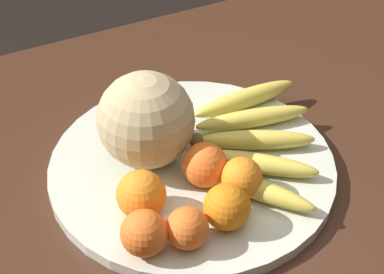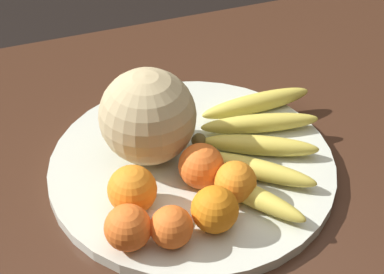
% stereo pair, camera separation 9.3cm
% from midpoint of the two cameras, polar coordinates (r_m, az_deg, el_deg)
% --- Properties ---
extents(kitchen_table, '(1.39, 0.98, 0.72)m').
position_cam_midpoint_polar(kitchen_table, '(1.00, -5.01, -9.17)').
color(kitchen_table, '#3D2316').
rests_on(kitchen_table, ground_plane).
extents(fruit_bowl, '(0.43, 0.43, 0.02)m').
position_cam_midpoint_polar(fruit_bowl, '(0.97, -2.75, -2.76)').
color(fruit_bowl, beige).
rests_on(fruit_bowl, kitchen_table).
extents(melon, '(0.14, 0.14, 0.14)m').
position_cam_midpoint_polar(melon, '(0.93, -6.98, 1.41)').
color(melon, tan).
rests_on(melon, fruit_bowl).
extents(banana_bunch, '(0.26, 0.29, 0.03)m').
position_cam_midpoint_polar(banana_bunch, '(0.98, 2.72, -0.17)').
color(banana_bunch, brown).
rests_on(banana_bunch, fruit_bowl).
extents(orange_front_left, '(0.06, 0.06, 0.06)m').
position_cam_midpoint_polar(orange_front_left, '(0.89, 1.46, -3.78)').
color(orange_front_left, orange).
rests_on(orange_front_left, fruit_bowl).
extents(orange_front_right, '(0.07, 0.07, 0.07)m').
position_cam_midpoint_polar(orange_front_right, '(0.87, -7.61, -5.25)').
color(orange_front_right, orange).
rests_on(orange_front_right, fruit_bowl).
extents(orange_mid_center, '(0.06, 0.06, 0.06)m').
position_cam_midpoint_polar(orange_mid_center, '(0.85, -0.00, -6.36)').
color(orange_mid_center, orange).
rests_on(orange_mid_center, fruit_bowl).
extents(orange_back_left, '(0.07, 0.07, 0.07)m').
position_cam_midpoint_polar(orange_back_left, '(0.91, -1.77, -2.62)').
color(orange_back_left, orange).
rests_on(orange_back_left, fruit_bowl).
extents(orange_back_right, '(0.06, 0.06, 0.06)m').
position_cam_midpoint_polar(orange_back_right, '(0.83, -3.65, -8.25)').
color(orange_back_right, orange).
rests_on(orange_back_right, fruit_bowl).
extents(orange_top_small, '(0.06, 0.06, 0.06)m').
position_cam_midpoint_polar(orange_top_small, '(0.83, -7.53, -8.63)').
color(orange_top_small, orange).
rests_on(orange_top_small, fruit_bowl).
extents(produce_tag, '(0.09, 0.08, 0.00)m').
position_cam_midpoint_polar(produce_tag, '(0.87, -4.83, -7.84)').
color(produce_tag, white).
rests_on(produce_tag, fruit_bowl).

